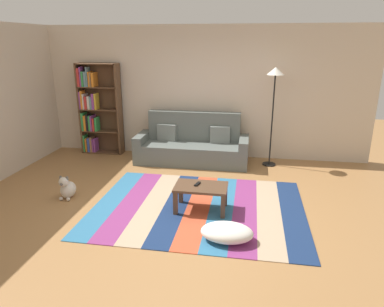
{
  "coord_description": "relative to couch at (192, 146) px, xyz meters",
  "views": [
    {
      "loc": [
        0.98,
        -4.74,
        2.38
      ],
      "look_at": [
        0.09,
        0.56,
        0.65
      ],
      "focal_mm": 32.76,
      "sensor_mm": 36.0,
      "label": 1
    }
  ],
  "objects": [
    {
      "name": "standing_lamp",
      "position": [
        1.56,
        0.05,
        1.26
      ],
      "size": [
        0.32,
        0.32,
        1.92
      ],
      "color": "black",
      "rests_on": "ground_plane"
    },
    {
      "name": "couch",
      "position": [
        0.0,
        0.0,
        0.0
      ],
      "size": [
        2.26,
        0.8,
        1.0
      ],
      "color": "#59605B",
      "rests_on": "ground_plane"
    },
    {
      "name": "bookshelf",
      "position": [
        -2.18,
        0.28,
        0.65
      ],
      "size": [
        0.9,
        0.28,
        1.94
      ],
      "color": "brown",
      "rests_on": "ground_plane"
    },
    {
      "name": "dog",
      "position": [
        -1.66,
        -2.07,
        -0.18
      ],
      "size": [
        0.22,
        0.35,
        0.4
      ],
      "color": "beige",
      "rests_on": "ground_plane"
    },
    {
      "name": "ground_plane",
      "position": [
        0.16,
        -2.02,
        -0.34
      ],
      "size": [
        14.0,
        14.0,
        0.0
      ],
      "primitive_type": "plane",
      "color": "#9E7042"
    },
    {
      "name": "tv_remote",
      "position": [
        0.43,
        -2.11,
        0.06
      ],
      "size": [
        0.08,
        0.16,
        0.02
      ],
      "primitive_type": "cube",
      "rotation": [
        0.0,
        0.0,
        -0.28
      ],
      "color": "black",
      "rests_on": "coffee_table"
    },
    {
      "name": "back_wall",
      "position": [
        0.16,
        0.53,
        1.01
      ],
      "size": [
        6.8,
        0.1,
        2.7
      ],
      "primitive_type": "cube",
      "color": "beige",
      "rests_on": "ground_plane"
    },
    {
      "name": "pouf",
      "position": [
        0.93,
        -2.92,
        -0.22
      ],
      "size": [
        0.65,
        0.43,
        0.22
      ],
      "primitive_type": "ellipsoid",
      "color": "white",
      "rests_on": "rug"
    },
    {
      "name": "coffee_table",
      "position": [
        0.49,
        -2.14,
        -0.02
      ],
      "size": [
        0.76,
        0.48,
        0.38
      ],
      "color": "#513826",
      "rests_on": "rug"
    },
    {
      "name": "rug",
      "position": [
        0.44,
        -2.07,
        -0.33
      ],
      "size": [
        3.11,
        2.41,
        0.01
      ],
      "color": "teal",
      "rests_on": "ground_plane"
    }
  ]
}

